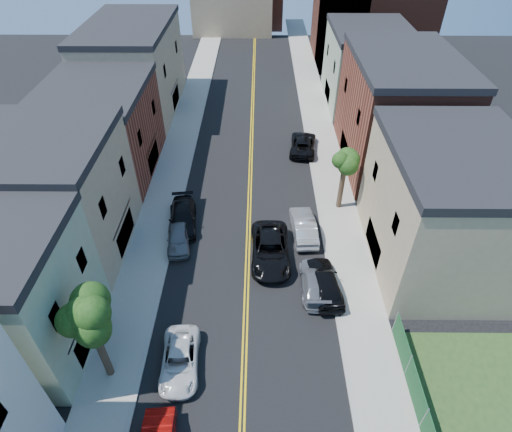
{
  "coord_description": "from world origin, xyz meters",
  "views": [
    {
      "loc": [
        0.83,
        1.06,
        23.09
      ],
      "look_at": [
        0.63,
        26.34,
        2.0
      ],
      "focal_mm": 29.21,
      "sensor_mm": 36.0,
      "label": 1
    }
  ],
  "objects_px": {
    "grey_car_right": "(315,281)",
    "silver_car_right": "(304,226)",
    "black_car_left": "(183,218)",
    "dark_car_right_far": "(303,144)",
    "grey_car_left": "(178,237)",
    "black_suv_lane": "(270,250)",
    "black_car_right": "(325,282)",
    "white_pickup": "(180,360)"
  },
  "relations": [
    {
      "from": "black_suv_lane",
      "to": "white_pickup",
      "type": "bearing_deg",
      "value": -121.91
    },
    {
      "from": "grey_car_left",
      "to": "grey_car_right",
      "type": "relative_size",
      "value": 0.88
    },
    {
      "from": "black_car_left",
      "to": "grey_car_right",
      "type": "height_order",
      "value": "black_car_left"
    },
    {
      "from": "grey_car_right",
      "to": "black_suv_lane",
      "type": "relative_size",
      "value": 0.79
    },
    {
      "from": "black_car_left",
      "to": "dark_car_right_far",
      "type": "bearing_deg",
      "value": 41.22
    },
    {
      "from": "black_car_left",
      "to": "black_car_right",
      "type": "distance_m",
      "value": 13.06
    },
    {
      "from": "grey_car_right",
      "to": "dark_car_right_far",
      "type": "relative_size",
      "value": 0.89
    },
    {
      "from": "grey_car_right",
      "to": "grey_car_left",
      "type": "bearing_deg",
      "value": -23.15
    },
    {
      "from": "silver_car_right",
      "to": "black_suv_lane",
      "type": "height_order",
      "value": "black_suv_lane"
    },
    {
      "from": "silver_car_right",
      "to": "dark_car_right_far",
      "type": "bearing_deg",
      "value": -98.25
    },
    {
      "from": "grey_car_left",
      "to": "black_car_right",
      "type": "relative_size",
      "value": 0.87
    },
    {
      "from": "black_car_right",
      "to": "dark_car_right_far",
      "type": "xyz_separation_m",
      "value": [
        0.0,
        19.32,
        -0.08
      ]
    },
    {
      "from": "grey_car_left",
      "to": "grey_car_right",
      "type": "distance_m",
      "value": 11.27
    },
    {
      "from": "grey_car_left",
      "to": "dark_car_right_far",
      "type": "relative_size",
      "value": 0.78
    },
    {
      "from": "white_pickup",
      "to": "grey_car_right",
      "type": "bearing_deg",
      "value": 31.87
    },
    {
      "from": "black_car_right",
      "to": "silver_car_right",
      "type": "distance_m",
      "value": 6.07
    },
    {
      "from": "black_car_left",
      "to": "black_car_right",
      "type": "relative_size",
      "value": 1.08
    },
    {
      "from": "silver_car_right",
      "to": "grey_car_right",
      "type": "bearing_deg",
      "value": 89.32
    },
    {
      "from": "dark_car_right_far",
      "to": "white_pickup",
      "type": "bearing_deg",
      "value": 76.82
    },
    {
      "from": "black_car_left",
      "to": "grey_car_right",
      "type": "bearing_deg",
      "value": -40.49
    },
    {
      "from": "grey_car_right",
      "to": "black_car_right",
      "type": "distance_m",
      "value": 0.71
    },
    {
      "from": "black_car_left",
      "to": "grey_car_right",
      "type": "relative_size",
      "value": 1.09
    },
    {
      "from": "black_car_left",
      "to": "black_car_right",
      "type": "xyz_separation_m",
      "value": [
        11.0,
        -7.05,
        0.07
      ]
    },
    {
      "from": "white_pickup",
      "to": "grey_car_right",
      "type": "distance_m",
      "value": 10.61
    },
    {
      "from": "black_car_left",
      "to": "black_suv_lane",
      "type": "height_order",
      "value": "black_suv_lane"
    },
    {
      "from": "black_car_right",
      "to": "black_suv_lane",
      "type": "distance_m",
      "value": 4.95
    },
    {
      "from": "grey_car_left",
      "to": "black_suv_lane",
      "type": "xyz_separation_m",
      "value": [
        7.24,
        -1.49,
        0.13
      ]
    },
    {
      "from": "grey_car_right",
      "to": "black_car_right",
      "type": "bearing_deg",
      "value": 164.34
    },
    {
      "from": "grey_car_right",
      "to": "dark_car_right_far",
      "type": "distance_m",
      "value": 19.14
    },
    {
      "from": "white_pickup",
      "to": "grey_car_right",
      "type": "height_order",
      "value": "grey_car_right"
    },
    {
      "from": "grey_car_left",
      "to": "grey_car_right",
      "type": "height_order",
      "value": "grey_car_left"
    },
    {
      "from": "black_suv_lane",
      "to": "dark_car_right_far",
      "type": "bearing_deg",
      "value": 76.0
    },
    {
      "from": "grey_car_left",
      "to": "black_suv_lane",
      "type": "relative_size",
      "value": 0.69
    },
    {
      "from": "grey_car_left",
      "to": "black_suv_lane",
      "type": "height_order",
      "value": "black_suv_lane"
    },
    {
      "from": "grey_car_left",
      "to": "black_car_left",
      "type": "height_order",
      "value": "black_car_left"
    },
    {
      "from": "black_car_right",
      "to": "silver_car_right",
      "type": "height_order",
      "value": "black_car_right"
    },
    {
      "from": "white_pickup",
      "to": "black_car_left",
      "type": "relative_size",
      "value": 0.88
    },
    {
      "from": "grey_car_right",
      "to": "silver_car_right",
      "type": "xyz_separation_m",
      "value": [
        -0.33,
        5.79,
        0.11
      ]
    },
    {
      "from": "grey_car_right",
      "to": "dark_car_right_far",
      "type": "bearing_deg",
      "value": -91.59
    },
    {
      "from": "grey_car_left",
      "to": "black_suv_lane",
      "type": "distance_m",
      "value": 7.39
    },
    {
      "from": "white_pickup",
      "to": "black_car_left",
      "type": "height_order",
      "value": "black_car_left"
    },
    {
      "from": "grey_car_right",
      "to": "silver_car_right",
      "type": "distance_m",
      "value": 5.8
    }
  ]
}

